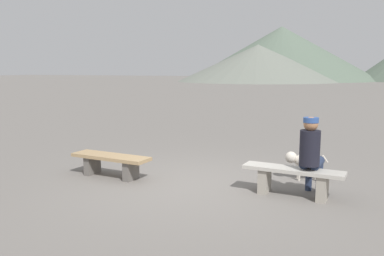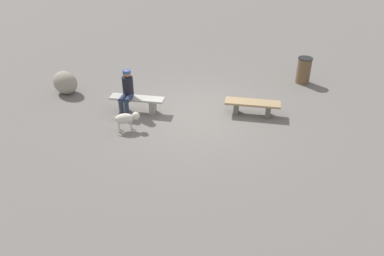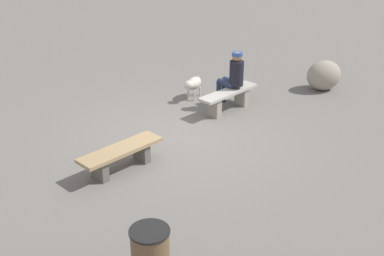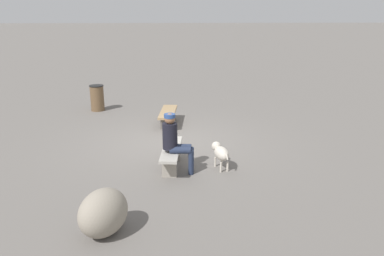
# 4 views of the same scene
# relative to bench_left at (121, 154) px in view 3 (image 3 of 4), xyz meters

# --- Properties ---
(ground) EXTENTS (210.00, 210.00, 0.06)m
(ground) POSITION_rel_bench_left_xyz_m (1.66, 0.08, -0.33)
(ground) COLOR slate
(bench_left) EXTENTS (1.63, 0.59, 0.42)m
(bench_left) POSITION_rel_bench_left_xyz_m (0.00, 0.00, 0.00)
(bench_left) COLOR #605B56
(bench_left) RESTS_ON ground
(bench_right) EXTENTS (1.63, 0.52, 0.47)m
(bench_right) POSITION_rel_bench_left_xyz_m (3.38, 0.10, 0.02)
(bench_right) COLOR gray
(bench_right) RESTS_ON ground
(seated_person) EXTENTS (0.37, 0.66, 1.31)m
(seated_person) POSITION_rel_bench_left_xyz_m (3.64, 0.17, 0.46)
(seated_person) COLOR black
(seated_person) RESTS_ON ground
(dog) EXTENTS (0.76, 0.41, 0.53)m
(dog) POSITION_rel_bench_left_xyz_m (3.45, 1.17, 0.07)
(dog) COLOR beige
(dog) RESTS_ON ground
(boulder) EXTENTS (1.10, 1.02, 0.75)m
(boulder) POSITION_rel_bench_left_xyz_m (5.95, -0.96, 0.07)
(boulder) COLOR gray
(boulder) RESTS_ON ground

